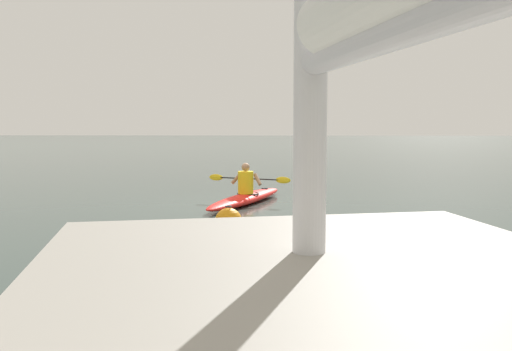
# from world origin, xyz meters

# --- Properties ---
(ground_plane) EXTENTS (160.00, 160.00, 0.00)m
(ground_plane) POSITION_xyz_m (0.00, 0.00, 0.00)
(ground_plane) COLOR #384742
(kayak) EXTENTS (2.12, 4.24, 0.26)m
(kayak) POSITION_xyz_m (-0.20, -0.52, 0.13)
(kayak) COLOR red
(kayak) RESTS_ON ground
(kayaker) EXTENTS (2.17, 0.85, 0.79)m
(kayaker) POSITION_xyz_m (-0.19, -0.51, 0.59)
(kayaker) COLOR yellow
(kayaker) RESTS_ON kayak
(mooring_buoy_orange_mid) EXTENTS (0.51, 0.51, 0.55)m
(mooring_buoy_orange_mid) POSITION_xyz_m (-0.09, 3.55, 0.26)
(mooring_buoy_orange_mid) COLOR orange
(mooring_buoy_orange_mid) RESTS_ON ground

